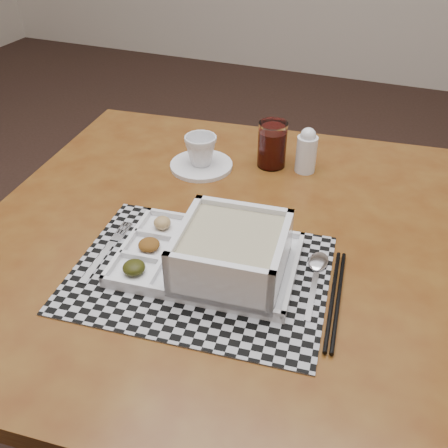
% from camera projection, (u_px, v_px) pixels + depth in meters
% --- Properties ---
extents(floor, '(5.00, 5.00, 0.00)m').
position_uv_depth(floor, '(114.00, 260.00, 2.06)').
color(floor, black).
rests_on(floor, ground).
extents(dining_table, '(1.08, 1.08, 0.74)m').
position_uv_depth(dining_table, '(222.00, 260.00, 1.04)').
color(dining_table, '#54270F').
rests_on(dining_table, ground).
extents(placemat, '(0.48, 0.38, 0.00)m').
position_uv_depth(placemat, '(200.00, 273.00, 0.89)').
color(placemat, '#A0A0A7').
rests_on(placemat, dining_table).
extents(serving_tray, '(0.34, 0.25, 0.10)m').
position_uv_depth(serving_tray, '(224.00, 256.00, 0.87)').
color(serving_tray, white).
rests_on(serving_tray, placemat).
extents(fork, '(0.04, 0.19, 0.00)m').
position_uv_depth(fork, '(109.00, 250.00, 0.94)').
color(fork, silver).
rests_on(fork, placemat).
extents(spoon, '(0.04, 0.18, 0.01)m').
position_uv_depth(spoon, '(318.00, 266.00, 0.90)').
color(spoon, silver).
rests_on(spoon, placemat).
extents(chopsticks, '(0.04, 0.24, 0.01)m').
position_uv_depth(chopsticks, '(335.00, 298.00, 0.83)').
color(chopsticks, black).
rests_on(chopsticks, placemat).
extents(saucer, '(0.15, 0.15, 0.01)m').
position_uv_depth(saucer, '(201.00, 165.00, 1.20)').
color(saucer, white).
rests_on(saucer, dining_table).
extents(cup, '(0.09, 0.09, 0.07)m').
position_uv_depth(cup, '(201.00, 150.00, 1.17)').
color(cup, white).
rests_on(cup, saucer).
extents(juice_glass, '(0.07, 0.07, 0.11)m').
position_uv_depth(juice_glass, '(272.00, 146.00, 1.18)').
color(juice_glass, white).
rests_on(juice_glass, dining_table).
extents(creamer_bottle, '(0.05, 0.05, 0.11)m').
position_uv_depth(creamer_bottle, '(307.00, 151.00, 1.16)').
color(creamer_bottle, white).
rests_on(creamer_bottle, dining_table).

